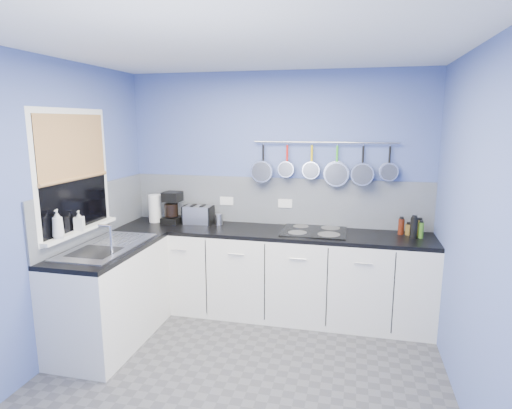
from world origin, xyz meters
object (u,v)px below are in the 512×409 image
at_px(paper_towel, 155,208).
at_px(hob, 314,231).
at_px(soap_bottle_b, 79,220).
at_px(soap_bottle_a, 58,224).
at_px(canister, 219,219).
at_px(coffee_maker, 172,208).
at_px(toaster, 198,215).

height_order(paper_towel, hob, paper_towel).
height_order(soap_bottle_b, hob, soap_bottle_b).
distance_m(soap_bottle_b, paper_towel, 1.04).
bearing_deg(soap_bottle_b, hob, 26.81).
relative_size(soap_bottle_a, soap_bottle_b, 1.39).
bearing_deg(soap_bottle_a, canister, 54.60).
height_order(paper_towel, coffee_maker, coffee_maker).
distance_m(paper_towel, hob, 1.76).
bearing_deg(soap_bottle_a, paper_towel, 80.51).
relative_size(coffee_maker, toaster, 1.13).
bearing_deg(paper_towel, hob, -0.80).
height_order(toaster, hob, toaster).
distance_m(soap_bottle_a, canister, 1.64).
distance_m(toaster, canister, 0.24).
xyz_separation_m(soap_bottle_b, hob, (1.97, 0.99, -0.23)).
xyz_separation_m(soap_bottle_b, paper_towel, (0.22, 1.02, -0.09)).
bearing_deg(soap_bottle_b, canister, 48.12).
distance_m(soap_bottle_b, canister, 1.42).
xyz_separation_m(paper_towel, coffee_maker, (0.20, -0.00, 0.02)).
bearing_deg(paper_towel, soap_bottle_b, -101.98).
xyz_separation_m(toaster, hob, (1.26, -0.06, -0.09)).
height_order(soap_bottle_a, paper_towel, soap_bottle_a).
xyz_separation_m(soap_bottle_a, hob, (1.97, 1.27, -0.26)).
relative_size(soap_bottle_b, toaster, 0.57).
xyz_separation_m(soap_bottle_a, toaster, (0.71, 1.33, -0.17)).
xyz_separation_m(soap_bottle_a, coffee_maker, (0.42, 1.29, -0.10)).
distance_m(soap_bottle_a, toaster, 1.51).
xyz_separation_m(soap_bottle_a, canister, (0.94, 1.32, -0.21)).
distance_m(soap_bottle_b, coffee_maker, 1.10).
relative_size(soap_bottle_b, hob, 0.27).
distance_m(canister, hob, 1.03).
bearing_deg(canister, hob, -3.03).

